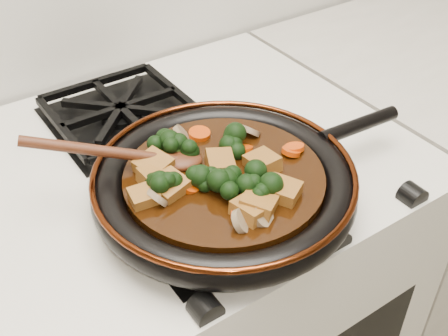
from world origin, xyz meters
TOP-DOWN VIEW (x-y plane):
  - stove at (0.00, 1.69)m, footprint 0.76×0.60m
  - burner_grate_front at (0.00, 1.55)m, footprint 0.23×0.23m
  - burner_grate_back at (0.00, 1.83)m, footprint 0.23×0.23m
  - skillet at (0.02, 1.55)m, footprint 0.49×0.36m
  - braising_sauce at (0.02, 1.55)m, footprint 0.27×0.27m
  - tofu_cube_0 at (-0.06, 1.60)m, footprint 0.05×0.05m
  - tofu_cube_1 at (-0.09, 1.56)m, footprint 0.04×0.04m
  - tofu_cube_2 at (0.00, 1.46)m, footprint 0.05×0.05m
  - tofu_cube_3 at (0.02, 1.56)m, footprint 0.05×0.05m
  - tofu_cube_4 at (-0.06, 1.56)m, footprint 0.05×0.05m
  - tofu_cube_5 at (-0.06, 1.59)m, footprint 0.04×0.04m
  - tofu_cube_6 at (0.07, 1.53)m, footprint 0.04×0.04m
  - tofu_cube_7 at (0.06, 1.47)m, footprint 0.05×0.05m
  - tofu_cube_8 at (0.02, 1.47)m, footprint 0.06×0.06m
  - broccoli_floret_0 at (-0.02, 1.64)m, footprint 0.08×0.09m
  - broccoli_floret_1 at (0.03, 1.50)m, footprint 0.09×0.08m
  - broccoli_floret_2 at (-0.01, 1.62)m, footprint 0.06×0.06m
  - broccoli_floret_3 at (0.06, 1.58)m, footprint 0.07×0.06m
  - broccoli_floret_4 at (-0.07, 1.57)m, footprint 0.08×0.08m
  - broccoli_floret_5 at (0.01, 1.51)m, footprint 0.06×0.07m
  - broccoli_floret_6 at (-0.02, 1.54)m, footprint 0.09×0.09m
  - broccoli_floret_7 at (0.03, 1.48)m, footprint 0.08×0.08m
  - carrot_coin_0 at (0.07, 1.57)m, footprint 0.03×0.03m
  - carrot_coin_1 at (0.12, 1.53)m, footprint 0.03×0.03m
  - carrot_coin_2 at (0.13, 1.54)m, footprint 0.03×0.03m
  - carrot_coin_3 at (0.04, 1.64)m, footprint 0.03×0.03m
  - carrot_coin_4 at (-0.01, 1.46)m, footprint 0.03×0.03m
  - carrot_coin_5 at (-0.03, 1.55)m, footprint 0.03×0.03m
  - mushroom_slice_0 at (-0.02, 1.45)m, footprint 0.04×0.04m
  - mushroom_slice_1 at (-0.08, 1.55)m, footprint 0.03×0.04m
  - mushroom_slice_2 at (0.02, 1.65)m, footprint 0.04×0.04m
  - mushroom_slice_3 at (0.01, 1.45)m, footprint 0.04×0.04m
  - mushroom_slice_4 at (0.10, 1.60)m, footprint 0.04×0.04m
  - wooden_spoon at (-0.07, 1.62)m, footprint 0.14×0.08m

SIDE VIEW (x-z plane):
  - stove at x=0.00m, z-range 0.00..0.90m
  - burner_grate_front at x=0.00m, z-range 0.90..0.93m
  - burner_grate_back at x=0.00m, z-range 0.90..0.93m
  - skillet at x=0.02m, z-range 0.92..0.97m
  - braising_sauce at x=0.02m, z-range 0.94..0.96m
  - carrot_coin_0 at x=0.07m, z-range 0.95..0.97m
  - carrot_coin_1 at x=0.12m, z-range 0.96..0.97m
  - carrot_coin_2 at x=0.13m, z-range 0.96..0.97m
  - carrot_coin_3 at x=0.04m, z-range 0.96..0.97m
  - carrot_coin_4 at x=-0.01m, z-range 0.96..0.97m
  - carrot_coin_5 at x=-0.03m, z-range 0.95..0.97m
  - mushroom_slice_0 at x=-0.02m, z-range 0.95..0.98m
  - mushroom_slice_1 at x=-0.08m, z-range 0.95..0.98m
  - mushroom_slice_2 at x=0.02m, z-range 0.95..0.98m
  - mushroom_slice_3 at x=0.01m, z-range 0.95..0.98m
  - mushroom_slice_4 at x=0.10m, z-range 0.95..0.98m
  - tofu_cube_1 at x=-0.09m, z-range 0.96..0.98m
  - tofu_cube_2 at x=0.00m, z-range 0.95..0.98m
  - tofu_cube_4 at x=-0.06m, z-range 0.95..0.98m
  - tofu_cube_5 at x=-0.06m, z-range 0.95..0.98m
  - tofu_cube_3 at x=0.02m, z-range 0.95..0.98m
  - tofu_cube_7 at x=0.06m, z-range 0.95..0.98m
  - tofu_cube_6 at x=0.07m, z-range 0.95..0.98m
  - tofu_cube_8 at x=0.02m, z-range 0.95..0.98m
  - tofu_cube_0 at x=-0.06m, z-range 0.95..0.98m
  - broccoli_floret_3 at x=0.06m, z-range 0.94..1.00m
  - broccoli_floret_6 at x=-0.02m, z-range 0.93..1.00m
  - broccoli_floret_0 at x=-0.02m, z-range 0.94..1.00m
  - broccoli_floret_2 at x=-0.01m, z-range 0.94..1.00m
  - broccoli_floret_1 at x=0.03m, z-range 0.93..1.01m
  - broccoli_floret_5 at x=0.01m, z-range 0.94..1.01m
  - broccoli_floret_4 at x=-0.07m, z-range 0.94..1.01m
  - broccoli_floret_7 at x=0.03m, z-range 0.94..1.00m
  - wooden_spoon at x=-0.07m, z-range 0.87..1.09m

